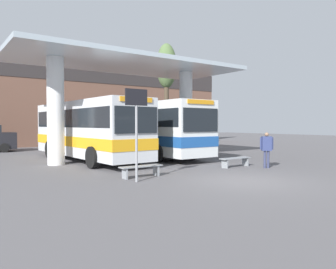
# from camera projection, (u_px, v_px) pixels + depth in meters

# --- Properties ---
(ground_plane) EXTENTS (100.00, 100.00, 0.00)m
(ground_plane) POSITION_uv_depth(u_px,v_px,m) (244.00, 181.00, 12.19)
(ground_plane) COLOR #565456
(townhouse_backdrop) EXTENTS (40.00, 0.58, 8.31)m
(townhouse_backdrop) POSITION_uv_depth(u_px,v_px,m) (55.00, 95.00, 31.25)
(townhouse_backdrop) COLOR brown
(townhouse_backdrop) RESTS_ON ground_plane
(station_canopy) EXTENTS (13.56, 6.15, 5.79)m
(station_canopy) POSITION_uv_depth(u_px,v_px,m) (129.00, 78.00, 19.28)
(station_canopy) COLOR silver
(station_canopy) RESTS_ON ground_plane
(transit_bus_left_bay) EXTENTS (3.04, 10.59, 3.36)m
(transit_bus_left_bay) POSITION_uv_depth(u_px,v_px,m) (87.00, 128.00, 18.75)
(transit_bus_left_bay) COLOR silver
(transit_bus_left_bay) RESTS_ON ground_plane
(transit_bus_center_bay) EXTENTS (2.81, 11.24, 3.40)m
(transit_bus_center_bay) POSITION_uv_depth(u_px,v_px,m) (145.00, 127.00, 21.52)
(transit_bus_center_bay) COLOR white
(transit_bus_center_bay) RESTS_ON ground_plane
(waiting_bench_near_pillar) EXTENTS (1.82, 0.44, 0.46)m
(waiting_bench_near_pillar) POSITION_uv_depth(u_px,v_px,m) (235.00, 160.00, 16.08)
(waiting_bench_near_pillar) COLOR gray
(waiting_bench_near_pillar) RESTS_ON ground_plane
(waiting_bench_mid_platform) EXTENTS (1.80, 0.44, 0.46)m
(waiting_bench_mid_platform) POSITION_uv_depth(u_px,v_px,m) (141.00, 169.00, 12.98)
(waiting_bench_mid_platform) COLOR gray
(waiting_bench_mid_platform) RESTS_ON ground_plane
(info_sign_platform) EXTENTS (0.90, 0.09, 3.39)m
(info_sign_platform) POSITION_uv_depth(u_px,v_px,m) (136.00, 116.00, 11.89)
(info_sign_platform) COLOR gray
(info_sign_platform) RESTS_ON ground_plane
(pedestrian_waiting) EXTENTS (0.55, 0.47, 1.72)m
(pedestrian_waiting) POSITION_uv_depth(u_px,v_px,m) (267.00, 146.00, 15.67)
(pedestrian_waiting) COLOR #333856
(pedestrian_waiting) RESTS_ON ground_plane
(poplar_tree_behind_left) EXTENTS (1.86, 1.86, 9.52)m
(poplar_tree_behind_left) POSITION_uv_depth(u_px,v_px,m) (166.00, 70.00, 30.09)
(poplar_tree_behind_left) COLOR #473A2B
(poplar_tree_behind_left) RESTS_ON ground_plane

